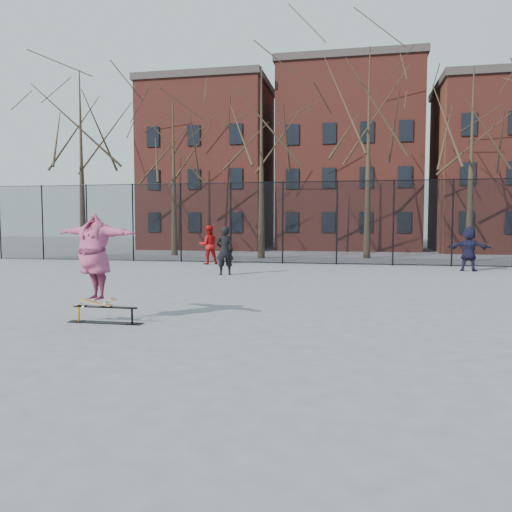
% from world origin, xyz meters
% --- Properties ---
extents(ground, '(100.00, 100.00, 0.00)m').
position_xyz_m(ground, '(0.00, 0.00, 0.00)').
color(ground, slate).
extents(skate_rail, '(1.59, 0.24, 0.35)m').
position_xyz_m(skate_rail, '(-2.92, -1.77, 0.14)').
color(skate_rail, black).
rests_on(skate_rail, ground).
extents(skateboard, '(0.76, 0.18, 0.09)m').
position_xyz_m(skateboard, '(-3.13, -1.77, 0.39)').
color(skateboard, '#9B623E').
rests_on(skateboard, skate_rail).
extents(skater, '(2.22, 1.26, 1.75)m').
position_xyz_m(skater, '(-3.13, -1.77, 1.31)').
color(skater, '#66378A').
rests_on(skater, skateboard).
extents(bystander_black, '(0.80, 0.66, 1.88)m').
position_xyz_m(bystander_black, '(-2.86, 7.54, 0.94)').
color(bystander_black, black).
rests_on(bystander_black, ground).
extents(bystander_red, '(1.13, 1.03, 1.87)m').
position_xyz_m(bystander_red, '(-4.85, 12.00, 0.93)').
color(bystander_red, '#A50E10').
rests_on(bystander_red, ground).
extents(bystander_navy, '(1.79, 1.01, 1.84)m').
position_xyz_m(bystander_navy, '(6.71, 10.98, 0.92)').
color(bystander_navy, black).
rests_on(bystander_navy, ground).
extents(fence, '(34.03, 0.07, 4.00)m').
position_xyz_m(fence, '(-0.01, 13.00, 2.05)').
color(fence, black).
rests_on(fence, ground).
extents(tree_row, '(33.66, 7.46, 10.67)m').
position_xyz_m(tree_row, '(-0.25, 17.15, 7.36)').
color(tree_row, black).
rests_on(tree_row, ground).
extents(rowhouses, '(29.00, 7.00, 13.00)m').
position_xyz_m(rowhouses, '(0.72, 26.00, 6.06)').
color(rowhouses, maroon).
rests_on(rowhouses, ground).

